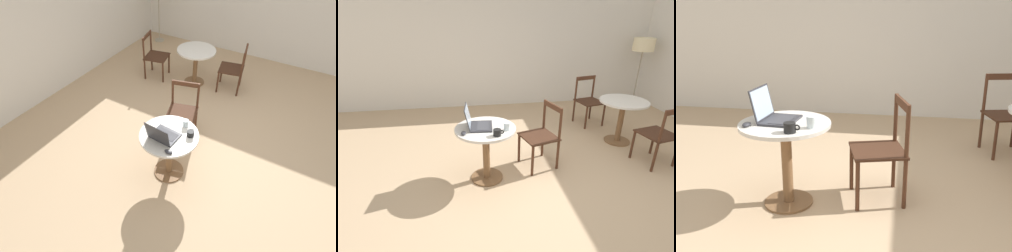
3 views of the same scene
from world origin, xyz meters
The scene contains 12 objects.
ground_plane centered at (0.00, 0.00, 0.00)m, with size 16.00×16.00×0.00m, color tan.
wall_back centered at (0.00, 3.23, 1.35)m, with size 9.40×0.06×2.70m.
cafe_table_near centered at (-0.79, 0.32, 0.54)m, with size 0.74×0.74×0.72m.
cafe_table_mid centered at (1.46, 1.03, 0.54)m, with size 0.74×0.74×0.72m.
chair_near_right centered at (-0.01, 0.53, 0.45)m, with size 0.54×0.54×0.89m.
chair_mid_front centered at (1.60, 0.30, 0.45)m, with size 0.52×0.52×0.89m.
chair_mid_back centered at (1.28, 1.86, 0.45)m, with size 0.52×0.52×0.89m.
floor_lamp centered at (2.80, 2.70, 1.31)m, with size 0.43×0.43×1.49m.
laptop centered at (-0.88, 0.35, 0.77)m, with size 0.34×0.35×0.27m.
mouse centered at (-1.05, 0.17, 0.73)m, with size 0.06×0.10×0.03m.
mug centered at (-0.67, 0.08, 0.76)m, with size 0.12×0.09×0.08m.
drinking_glass centered at (-0.54, 0.22, 0.76)m, with size 0.08×0.08×0.09m.
Camera 2 is at (-0.98, -2.56, 2.01)m, focal length 28.00 mm.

